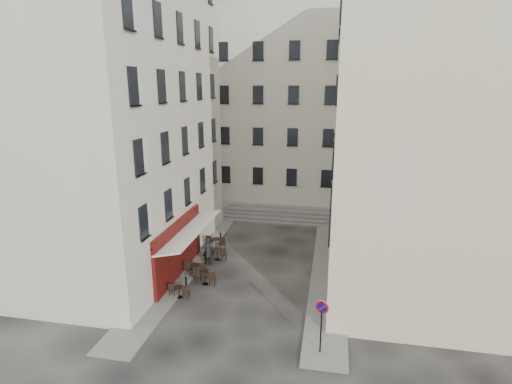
% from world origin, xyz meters
% --- Properties ---
extents(ground, '(90.00, 90.00, 0.00)m').
position_xyz_m(ground, '(0.00, 0.00, 0.00)').
color(ground, black).
rests_on(ground, ground).
extents(sidewalk_left, '(2.00, 22.00, 0.12)m').
position_xyz_m(sidewalk_left, '(-4.50, 4.00, 0.06)').
color(sidewalk_left, slate).
rests_on(sidewalk_left, ground).
extents(sidewalk_right, '(2.00, 18.00, 0.12)m').
position_xyz_m(sidewalk_right, '(4.50, 3.00, 0.06)').
color(sidewalk_right, slate).
rests_on(sidewalk_right, ground).
extents(building_left, '(12.20, 16.20, 20.60)m').
position_xyz_m(building_left, '(-10.50, 3.00, 10.31)').
color(building_left, beige).
rests_on(building_left, ground).
extents(building_right, '(12.20, 14.20, 18.60)m').
position_xyz_m(building_right, '(10.50, 3.50, 9.31)').
color(building_right, beige).
rests_on(building_right, ground).
extents(building_back, '(18.20, 10.20, 18.60)m').
position_xyz_m(building_back, '(-1.00, 19.00, 9.31)').
color(building_back, beige).
rests_on(building_back, ground).
extents(cafe_storefront, '(1.74, 7.30, 3.50)m').
position_xyz_m(cafe_storefront, '(-4.32, 1.00, 1.88)').
color(cafe_storefront, '#4C0C0A').
rests_on(cafe_storefront, ground).
extents(stone_steps, '(9.00, 3.15, 0.80)m').
position_xyz_m(stone_steps, '(0.00, 12.57, 0.40)').
color(stone_steps, slate).
rests_on(stone_steps, ground).
extents(bollard_near, '(0.12, 0.12, 0.98)m').
position_xyz_m(bollard_near, '(-3.25, -1.00, 0.53)').
color(bollard_near, black).
rests_on(bollard_near, ground).
extents(bollard_mid, '(0.12, 0.12, 0.98)m').
position_xyz_m(bollard_mid, '(-3.25, 2.50, 0.53)').
color(bollard_mid, black).
rests_on(bollard_mid, ground).
extents(bollard_far, '(0.12, 0.12, 0.98)m').
position_xyz_m(bollard_far, '(-3.25, 6.00, 0.53)').
color(bollard_far, black).
rests_on(bollard_far, ground).
extents(no_parking_sign, '(0.56, 0.23, 2.58)m').
position_xyz_m(no_parking_sign, '(4.30, -4.97, 1.83)').
color(no_parking_sign, black).
rests_on(no_parking_sign, ground).
extents(bistro_table_a, '(1.17, 0.55, 0.82)m').
position_xyz_m(bistro_table_a, '(-3.42, -1.60, 0.42)').
color(bistro_table_a, black).
rests_on(bistro_table_a, ground).
extents(bistro_table_b, '(1.28, 0.60, 0.90)m').
position_xyz_m(bistro_table_b, '(-2.49, 0.11, 0.46)').
color(bistro_table_b, black).
rests_on(bistro_table_b, ground).
extents(bistro_table_c, '(1.43, 0.67, 1.00)m').
position_xyz_m(bistro_table_c, '(-3.31, 0.88, 0.51)').
color(bistro_table_c, black).
rests_on(bistro_table_c, ground).
extents(bistro_table_d, '(1.28, 0.60, 0.90)m').
position_xyz_m(bistro_table_d, '(-2.76, 3.53, 0.46)').
color(bistro_table_d, black).
rests_on(bistro_table_d, ground).
extents(bistro_table_e, '(1.43, 0.67, 1.01)m').
position_xyz_m(bistro_table_e, '(-3.35, 5.21, 0.51)').
color(bistro_table_e, black).
rests_on(bistro_table_e, ground).
extents(pedestrian, '(0.79, 0.66, 1.83)m').
position_xyz_m(pedestrian, '(-3.20, 2.80, 0.92)').
color(pedestrian, black).
rests_on(pedestrian, ground).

